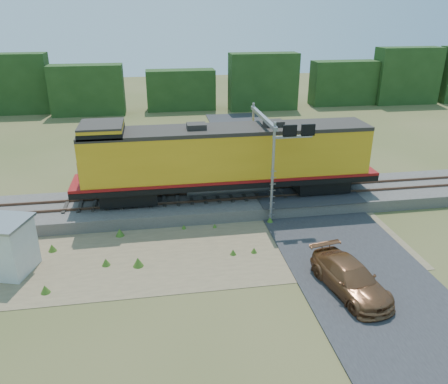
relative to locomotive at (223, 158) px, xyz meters
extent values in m
plane|color=#475123|center=(-1.31, -6.00, -3.52)|extent=(140.00, 140.00, 0.00)
cube|color=slate|center=(-1.31, 0.00, -3.12)|extent=(70.00, 5.00, 0.80)
cube|color=brown|center=(-1.31, -0.72, -2.64)|extent=(70.00, 0.10, 0.16)
cube|color=brown|center=(-1.31, 0.72, -2.64)|extent=(70.00, 0.10, 0.16)
cube|color=#8C7754|center=(-3.31, -5.50, -3.50)|extent=(26.00, 8.00, 0.03)
cube|color=#38383A|center=(5.69, 0.00, -2.69)|extent=(7.00, 5.20, 0.06)
cube|color=#38383A|center=(5.69, 16.00, -3.48)|extent=(7.00, 24.00, 0.08)
cube|color=#1D3915|center=(-1.31, 32.00, -0.27)|extent=(36.00, 3.00, 6.50)
cube|color=black|center=(-6.24, 0.00, -2.11)|extent=(3.62, 2.31, 0.90)
cube|color=black|center=(6.83, 0.00, -2.11)|extent=(3.62, 2.31, 0.90)
cube|color=black|center=(0.29, 0.00, -1.47)|extent=(20.10, 3.02, 0.36)
cylinder|color=gray|center=(0.29, 0.00, -1.96)|extent=(5.53, 1.21, 1.21)
cube|color=gold|center=(0.29, 0.00, 0.27)|extent=(18.60, 2.92, 3.12)
cube|color=maroon|center=(0.29, 0.00, -1.17)|extent=(20.10, 3.07, 0.18)
cube|color=#28231E|center=(0.29, 0.00, 1.94)|extent=(18.60, 2.97, 0.24)
cube|color=gold|center=(-7.55, 0.00, 2.18)|extent=(2.61, 2.92, 0.70)
cube|color=#28231E|center=(-7.55, 0.00, 2.57)|extent=(2.61, 2.97, 0.12)
cube|color=black|center=(-7.55, 0.00, 2.13)|extent=(2.66, 2.97, 0.35)
cube|color=maroon|center=(-9.06, 0.00, -0.09)|extent=(0.10, 2.01, 1.21)
cube|color=#28231E|center=(-1.72, 0.00, 2.18)|extent=(1.21, 1.01, 0.45)
cube|color=#28231E|center=(3.31, 0.00, 2.18)|extent=(1.21, 1.01, 0.45)
cube|color=silver|center=(-12.15, -6.06, -2.13)|extent=(2.76, 2.76, 2.77)
cube|color=gray|center=(-12.15, -6.06, -0.69)|extent=(3.03, 3.03, 0.13)
cylinder|color=gray|center=(2.59, -2.80, -0.26)|extent=(0.17, 0.17, 6.52)
cylinder|color=gray|center=(2.59, 2.80, -0.26)|extent=(0.17, 0.17, 6.52)
cube|color=gray|center=(2.59, 0.00, 2.63)|extent=(0.23, 6.20, 0.23)
cube|color=gray|center=(3.71, -2.80, 2.07)|extent=(2.42, 0.14, 0.14)
cube|color=black|center=(3.52, -2.80, 2.44)|extent=(0.84, 0.14, 0.70)
cube|color=black|center=(4.64, -2.80, 2.44)|extent=(0.84, 0.14, 0.70)
imported|color=brown|center=(4.46, -10.51, -2.79)|extent=(2.91, 5.30, 1.46)
camera|label=1|loc=(-4.30, -26.89, 9.08)|focal=35.00mm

